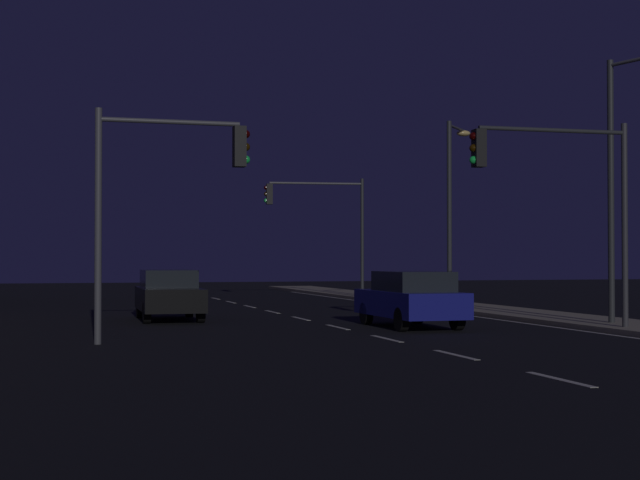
{
  "coord_description": "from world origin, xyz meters",
  "views": [
    {
      "loc": [
        -7.84,
        -4.49,
        1.92
      ],
      "look_at": [
        0.63,
        24.93,
        2.53
      ],
      "focal_mm": 53.45,
      "sensor_mm": 36.0,
      "label": 1
    }
  ],
  "objects_px": {
    "traffic_light_near_left": "(166,180)",
    "traffic_light_near_right": "(320,212)",
    "street_lamp_median": "(452,195)",
    "car_oncoming": "(169,294)",
    "car": "(411,298)",
    "street_lamp_corner": "(622,162)",
    "traffic_light_far_right": "(558,181)"
  },
  "relations": [
    {
      "from": "street_lamp_corner",
      "to": "car_oncoming",
      "type": "bearing_deg",
      "value": 148.99
    },
    {
      "from": "car_oncoming",
      "to": "traffic_light_far_right",
      "type": "bearing_deg",
      "value": -42.49
    },
    {
      "from": "car",
      "to": "car_oncoming",
      "type": "height_order",
      "value": "same"
    },
    {
      "from": "car_oncoming",
      "to": "traffic_light_near_right",
      "type": "xyz_separation_m",
      "value": [
        8.57,
        12.65,
        3.27
      ]
    },
    {
      "from": "car",
      "to": "street_lamp_median",
      "type": "relative_size",
      "value": 0.64
    },
    {
      "from": "car",
      "to": "traffic_light_near_left",
      "type": "relative_size",
      "value": 0.83
    },
    {
      "from": "car_oncoming",
      "to": "traffic_light_near_right",
      "type": "relative_size",
      "value": 0.8
    },
    {
      "from": "traffic_light_far_right",
      "to": "car",
      "type": "bearing_deg",
      "value": 132.32
    },
    {
      "from": "traffic_light_near_left",
      "to": "traffic_light_near_right",
      "type": "height_order",
      "value": "traffic_light_near_right"
    },
    {
      "from": "car",
      "to": "street_lamp_median",
      "type": "height_order",
      "value": "street_lamp_median"
    },
    {
      "from": "car",
      "to": "traffic_light_near_left",
      "type": "distance_m",
      "value": 8.3
    },
    {
      "from": "traffic_light_near_left",
      "to": "traffic_light_near_right",
      "type": "relative_size",
      "value": 0.96
    },
    {
      "from": "car_oncoming",
      "to": "traffic_light_near_right",
      "type": "distance_m",
      "value": 15.63
    },
    {
      "from": "traffic_light_near_left",
      "to": "traffic_light_near_right",
      "type": "xyz_separation_m",
      "value": [
        9.65,
        20.69,
        0.36
      ]
    },
    {
      "from": "traffic_light_near_left",
      "to": "street_lamp_median",
      "type": "xyz_separation_m",
      "value": [
        11.97,
        10.86,
        0.59
      ]
    },
    {
      "from": "car_oncoming",
      "to": "street_lamp_median",
      "type": "relative_size",
      "value": 0.64
    },
    {
      "from": "car",
      "to": "traffic_light_near_left",
      "type": "xyz_separation_m",
      "value": [
        -7.19,
        -2.97,
        2.91
      ]
    },
    {
      "from": "traffic_light_near_right",
      "to": "car",
      "type": "bearing_deg",
      "value": -97.91
    },
    {
      "from": "street_lamp_median",
      "to": "traffic_light_near_right",
      "type": "bearing_deg",
      "value": 103.26
    },
    {
      "from": "traffic_light_near_right",
      "to": "street_lamp_median",
      "type": "relative_size",
      "value": 0.8
    },
    {
      "from": "traffic_light_far_right",
      "to": "traffic_light_near_right",
      "type": "xyz_separation_m",
      "value": [
        -0.38,
        20.84,
        0.16
      ]
    },
    {
      "from": "traffic_light_near_left",
      "to": "traffic_light_near_right",
      "type": "bearing_deg",
      "value": 65.0
    },
    {
      "from": "car",
      "to": "street_lamp_corner",
      "type": "height_order",
      "value": "street_lamp_corner"
    },
    {
      "from": "traffic_light_far_right",
      "to": "street_lamp_median",
      "type": "xyz_separation_m",
      "value": [
        1.94,
        11.01,
        0.39
      ]
    },
    {
      "from": "traffic_light_near_left",
      "to": "street_lamp_median",
      "type": "bearing_deg",
      "value": 42.21
    },
    {
      "from": "street_lamp_corner",
      "to": "street_lamp_median",
      "type": "xyz_separation_m",
      "value": [
        -0.74,
        9.8,
        -0.28
      ]
    },
    {
      "from": "traffic_light_near_left",
      "to": "car",
      "type": "bearing_deg",
      "value": 22.42
    },
    {
      "from": "car",
      "to": "traffic_light_near_right",
      "type": "relative_size",
      "value": 0.79
    },
    {
      "from": "traffic_light_near_left",
      "to": "street_lamp_corner",
      "type": "distance_m",
      "value": 12.78
    },
    {
      "from": "street_lamp_median",
      "to": "traffic_light_near_left",
      "type": "bearing_deg",
      "value": -137.79
    },
    {
      "from": "traffic_light_near_left",
      "to": "street_lamp_corner",
      "type": "relative_size",
      "value": 0.72
    },
    {
      "from": "car",
      "to": "traffic_light_far_right",
      "type": "height_order",
      "value": "traffic_light_far_right"
    }
  ]
}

